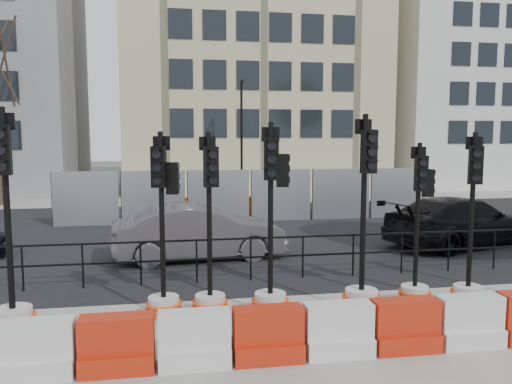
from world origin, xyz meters
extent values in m
plane|color=#51514C|center=(0.00, 0.00, 0.00)|extent=(120.00, 120.00, 0.00)
cube|color=gray|center=(0.00, -3.00, 0.01)|extent=(40.00, 6.00, 0.02)
cube|color=black|center=(0.00, 7.00, 0.01)|extent=(40.00, 14.00, 0.03)
cube|color=gray|center=(0.00, 16.00, 0.01)|extent=(40.00, 4.00, 0.02)
cube|color=beige|center=(2.00, 22.00, 9.00)|extent=(15.00, 10.00, 18.00)
cube|color=silver|center=(17.00, 22.00, 8.00)|extent=(12.00, 9.00, 16.00)
cylinder|color=black|center=(-6.00, 1.20, 0.50)|extent=(0.04, 0.04, 1.00)
cylinder|color=black|center=(-4.80, 1.20, 0.50)|extent=(0.04, 0.04, 1.00)
cylinder|color=black|center=(-3.60, 1.20, 0.50)|extent=(0.04, 0.04, 1.00)
cylinder|color=black|center=(-2.40, 1.20, 0.50)|extent=(0.04, 0.04, 1.00)
cylinder|color=black|center=(-1.20, 1.20, 0.50)|extent=(0.04, 0.04, 1.00)
cylinder|color=black|center=(0.00, 1.20, 0.50)|extent=(0.04, 0.04, 1.00)
cylinder|color=black|center=(1.20, 1.20, 0.50)|extent=(0.04, 0.04, 1.00)
cylinder|color=black|center=(2.40, 1.20, 0.50)|extent=(0.04, 0.04, 1.00)
cylinder|color=black|center=(3.60, 1.20, 0.50)|extent=(0.04, 0.04, 1.00)
cylinder|color=black|center=(4.80, 1.20, 0.50)|extent=(0.04, 0.04, 1.00)
cube|color=black|center=(0.00, 1.20, 0.98)|extent=(18.00, 0.04, 0.04)
cube|color=black|center=(0.00, 1.20, 0.55)|extent=(18.00, 0.04, 0.04)
cube|color=#9A9DA2|center=(-6.00, 9.00, 1.00)|extent=(2.30, 0.05, 2.00)
cylinder|color=black|center=(-7.15, 9.00, 1.00)|extent=(0.05, 0.05, 2.00)
cube|color=#9A9DA2|center=(-3.60, 9.00, 1.00)|extent=(2.30, 0.05, 2.00)
cylinder|color=black|center=(-4.75, 9.00, 1.00)|extent=(0.05, 0.05, 2.00)
cube|color=#9A9DA2|center=(-1.20, 9.00, 1.00)|extent=(2.30, 0.05, 2.00)
cylinder|color=black|center=(-2.35, 9.00, 1.00)|extent=(0.05, 0.05, 2.00)
cube|color=#9A9DA2|center=(1.20, 9.00, 1.00)|extent=(2.30, 0.05, 2.00)
cylinder|color=black|center=(0.05, 9.00, 1.00)|extent=(0.05, 0.05, 2.00)
cube|color=#9A9DA2|center=(3.60, 9.00, 1.00)|extent=(2.30, 0.05, 2.00)
cylinder|color=black|center=(2.45, 9.00, 1.00)|extent=(0.05, 0.05, 2.00)
cube|color=#9A9DA2|center=(6.00, 9.00, 1.00)|extent=(2.30, 0.05, 2.00)
cylinder|color=black|center=(4.85, 9.00, 1.00)|extent=(0.05, 0.05, 2.00)
cube|color=orange|center=(-4.00, 10.50, 0.40)|extent=(1.00, 0.40, 0.80)
cube|color=orange|center=(-2.00, 10.50, 0.40)|extent=(1.00, 0.40, 0.80)
cube|color=orange|center=(0.00, 10.50, 0.40)|extent=(1.00, 0.40, 0.80)
cube|color=orange|center=(2.00, 10.50, 0.40)|extent=(1.00, 0.40, 0.80)
cube|color=orange|center=(4.00, 10.50, 0.40)|extent=(1.00, 0.40, 0.80)
cylinder|color=black|center=(0.50, 15.00, 3.00)|extent=(0.12, 0.12, 6.00)
cube|color=black|center=(0.50, 14.75, 5.90)|extent=(0.12, 0.50, 0.12)
cube|color=silver|center=(-4.73, -2.80, 0.15)|extent=(1.00, 0.50, 0.30)
cube|color=silver|center=(-4.73, -2.80, 0.55)|extent=(1.00, 0.35, 0.50)
cube|color=red|center=(-3.68, -2.80, 0.15)|extent=(1.00, 0.50, 0.30)
cube|color=red|center=(-3.68, -2.80, 0.55)|extent=(1.00, 0.35, 0.50)
cube|color=silver|center=(-2.62, -2.80, 0.15)|extent=(1.00, 0.50, 0.30)
cube|color=silver|center=(-2.62, -2.80, 0.55)|extent=(1.00, 0.35, 0.50)
cube|color=red|center=(-1.58, -2.80, 0.15)|extent=(1.00, 0.50, 0.30)
cube|color=red|center=(-1.58, -2.80, 0.55)|extent=(1.00, 0.35, 0.50)
cube|color=silver|center=(-0.53, -2.80, 0.15)|extent=(1.00, 0.50, 0.30)
cube|color=silver|center=(-0.53, -2.80, 0.55)|extent=(1.00, 0.35, 0.50)
cube|color=red|center=(0.53, -2.80, 0.15)|extent=(1.00, 0.50, 0.30)
cube|color=red|center=(0.53, -2.80, 0.55)|extent=(1.00, 0.35, 0.50)
cube|color=silver|center=(1.58, -2.80, 0.15)|extent=(1.00, 0.50, 0.30)
cube|color=silver|center=(1.58, -2.80, 0.55)|extent=(1.00, 0.35, 0.50)
cylinder|color=silver|center=(-5.50, -1.15, 0.22)|extent=(0.60, 0.60, 0.45)
torus|color=#FA440D|center=(-5.50, -1.15, 0.13)|extent=(0.73, 0.73, 0.06)
torus|color=#FA440D|center=(-5.50, -1.15, 0.22)|extent=(0.73, 0.73, 0.06)
torus|color=#FA440D|center=(-5.50, -1.15, 0.31)|extent=(0.73, 0.73, 0.06)
cylinder|color=black|center=(-5.50, -1.15, 2.01)|extent=(0.10, 0.10, 3.36)
cube|color=black|center=(-5.49, -1.29, 3.02)|extent=(0.28, 0.17, 0.78)
cylinder|color=black|center=(-5.49, -1.38, 2.78)|extent=(0.17, 0.07, 0.17)
cylinder|color=black|center=(-5.49, -1.38, 3.02)|extent=(0.17, 0.07, 0.17)
cube|color=black|center=(-5.51, -1.09, 3.47)|extent=(0.34, 0.06, 0.27)
cylinder|color=silver|center=(-3.08, -0.83, 0.20)|extent=(0.54, 0.54, 0.40)
torus|color=#FA440D|center=(-3.08, -0.83, 0.12)|extent=(0.65, 0.65, 0.05)
torus|color=#FA440D|center=(-3.08, -0.83, 0.20)|extent=(0.65, 0.65, 0.05)
torus|color=#FA440D|center=(-3.08, -0.83, 0.28)|extent=(0.65, 0.65, 0.05)
cylinder|color=black|center=(-3.08, -0.83, 1.81)|extent=(0.09, 0.09, 3.02)
cube|color=black|center=(-3.12, -0.94, 2.71)|extent=(0.27, 0.20, 0.70)
cylinder|color=black|center=(-3.14, -1.02, 2.49)|extent=(0.16, 0.09, 0.15)
cylinder|color=black|center=(-3.14, -1.02, 2.71)|extent=(0.16, 0.09, 0.15)
cylinder|color=black|center=(-3.14, -1.02, 2.94)|extent=(0.16, 0.09, 0.15)
cube|color=black|center=(-3.07, -0.77, 3.12)|extent=(0.30, 0.12, 0.24)
cube|color=black|center=(-2.89, -0.89, 2.51)|extent=(0.23, 0.18, 0.55)
cylinder|color=silver|center=(-2.26, -0.86, 0.20)|extent=(0.54, 0.54, 0.40)
torus|color=#FA440D|center=(-2.26, -0.86, 0.12)|extent=(0.65, 0.65, 0.05)
torus|color=#FA440D|center=(-2.26, -0.86, 0.20)|extent=(0.65, 0.65, 0.05)
torus|color=#FA440D|center=(-2.26, -0.86, 0.28)|extent=(0.65, 0.65, 0.05)
cylinder|color=black|center=(-2.26, -0.86, 1.81)|extent=(0.09, 0.09, 3.01)
cube|color=black|center=(-2.23, -0.97, 2.71)|extent=(0.27, 0.20, 0.70)
cylinder|color=black|center=(-2.21, -1.05, 2.49)|extent=(0.16, 0.09, 0.15)
cylinder|color=black|center=(-2.21, -1.05, 2.71)|extent=(0.16, 0.09, 0.15)
cylinder|color=black|center=(-2.21, -1.05, 2.93)|extent=(0.16, 0.09, 0.15)
cube|color=black|center=(-2.28, -0.80, 3.11)|extent=(0.30, 0.11, 0.24)
cylinder|color=silver|center=(-1.18, -0.99, 0.21)|extent=(0.57, 0.57, 0.42)
torus|color=#FA440D|center=(-1.18, -0.99, 0.13)|extent=(0.69, 0.69, 0.05)
torus|color=#FA440D|center=(-1.18, -0.99, 0.21)|extent=(0.69, 0.69, 0.05)
torus|color=#FA440D|center=(-1.18, -0.99, 0.30)|extent=(0.69, 0.69, 0.05)
cylinder|color=black|center=(-1.18, -0.99, 1.90)|extent=(0.09, 0.09, 3.16)
cube|color=black|center=(-1.20, -1.12, 2.85)|extent=(0.27, 0.18, 0.74)
cylinder|color=black|center=(-1.21, -1.20, 2.62)|extent=(0.16, 0.07, 0.16)
cylinder|color=black|center=(-1.21, -1.20, 2.85)|extent=(0.16, 0.07, 0.16)
cylinder|color=black|center=(-1.21, -1.20, 3.08)|extent=(0.16, 0.07, 0.16)
cube|color=black|center=(-1.18, -0.93, 3.27)|extent=(0.32, 0.07, 0.25)
cube|color=black|center=(-0.98, -1.02, 2.64)|extent=(0.23, 0.16, 0.58)
cylinder|color=silver|center=(0.50, -1.12, 0.22)|extent=(0.59, 0.59, 0.44)
torus|color=#FA440D|center=(0.50, -1.12, 0.13)|extent=(0.71, 0.71, 0.05)
torus|color=#FA440D|center=(0.50, -1.12, 0.22)|extent=(0.71, 0.71, 0.05)
torus|color=#FA440D|center=(0.50, -1.12, 0.31)|extent=(0.71, 0.71, 0.05)
cylinder|color=black|center=(0.50, -1.12, 1.98)|extent=(0.10, 0.10, 3.30)
cube|color=black|center=(0.52, -1.25, 2.97)|extent=(0.29, 0.20, 0.77)
cylinder|color=black|center=(0.54, -1.33, 2.73)|extent=(0.17, 0.08, 0.16)
cylinder|color=black|center=(0.54, -1.33, 2.97)|extent=(0.17, 0.08, 0.16)
cylinder|color=black|center=(0.54, -1.33, 3.21)|extent=(0.17, 0.08, 0.16)
cube|color=black|center=(0.49, -1.05, 3.41)|extent=(0.33, 0.09, 0.26)
cylinder|color=silver|center=(1.67, -0.88, 0.19)|extent=(0.51, 0.51, 0.38)
torus|color=#FA440D|center=(1.67, -0.88, 0.11)|extent=(0.61, 0.61, 0.05)
torus|color=#FA440D|center=(1.67, -0.88, 0.19)|extent=(0.61, 0.61, 0.05)
torus|color=#FA440D|center=(1.67, -0.88, 0.26)|extent=(0.61, 0.61, 0.05)
cylinder|color=black|center=(1.67, -0.88, 1.70)|extent=(0.09, 0.09, 2.83)
cube|color=black|center=(1.66, -0.99, 2.55)|extent=(0.24, 0.16, 0.66)
cylinder|color=black|center=(1.65, -1.07, 2.34)|extent=(0.15, 0.06, 0.14)
cylinder|color=black|center=(1.65, -1.07, 2.55)|extent=(0.15, 0.06, 0.14)
cylinder|color=black|center=(1.65, -1.07, 2.76)|extent=(0.15, 0.06, 0.14)
cube|color=black|center=(1.68, -0.82, 2.93)|extent=(0.28, 0.06, 0.23)
cube|color=black|center=(1.86, -0.90, 2.36)|extent=(0.20, 0.14, 0.52)
cylinder|color=silver|center=(2.64, -1.12, 0.20)|extent=(0.54, 0.54, 0.40)
torus|color=#FA440D|center=(2.64, -1.12, 0.12)|extent=(0.65, 0.65, 0.05)
torus|color=#FA440D|center=(2.64, -1.12, 0.20)|extent=(0.65, 0.65, 0.05)
torus|color=#FA440D|center=(2.64, -1.12, 0.28)|extent=(0.65, 0.65, 0.05)
cylinder|color=black|center=(2.64, -1.12, 1.81)|extent=(0.09, 0.09, 3.01)
cube|color=black|center=(2.60, -1.24, 2.71)|extent=(0.27, 0.21, 0.70)
cylinder|color=black|center=(2.57, -1.31, 2.49)|extent=(0.16, 0.10, 0.15)
cylinder|color=black|center=(2.57, -1.31, 2.71)|extent=(0.16, 0.10, 0.15)
cylinder|color=black|center=(2.57, -1.31, 2.93)|extent=(0.16, 0.10, 0.15)
cube|color=black|center=(2.66, -1.06, 3.11)|extent=(0.29, 0.13, 0.24)
imported|color=#4A494E|center=(-2.22, 3.43, 0.74)|extent=(2.50, 4.80, 1.47)
imported|color=black|center=(5.55, 3.82, 0.73)|extent=(4.88, 6.19, 1.46)
camera|label=1|loc=(-2.88, -9.57, 3.22)|focal=35.00mm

